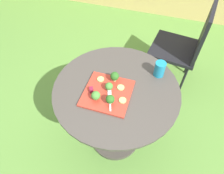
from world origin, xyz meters
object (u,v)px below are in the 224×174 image
patio_chair (186,43)px  salad_plate (107,93)px  fork (110,98)px  drinking_glass (159,70)px

patio_chair → salad_plate: (-0.48, -0.92, 0.19)m
patio_chair → fork: (-0.45, -0.96, 0.20)m
drinking_glass → patio_chair: bearing=73.4°
patio_chair → drinking_glass: size_ratio=8.38×
salad_plate → drinking_glass: drinking_glass is taller
salad_plate → drinking_glass: bearing=42.9°
drinking_glass → fork: 0.40m
drinking_glass → fork: size_ratio=0.71×
patio_chair → salad_plate: patio_chair is taller
patio_chair → drinking_glass: patio_chair is taller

